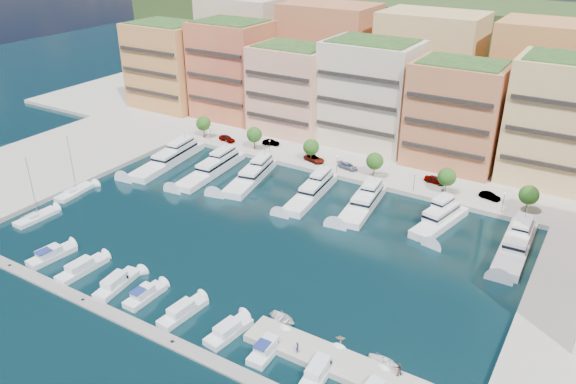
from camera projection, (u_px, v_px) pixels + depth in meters
name	position (u px, v px, depth m)	size (l,w,h in m)	color
ground	(259.00, 237.00, 102.78)	(400.00, 400.00, 0.00)	black
north_quay	(389.00, 136.00, 150.29)	(220.00, 64.00, 2.00)	#9E998E
west_quay	(10.00, 179.00, 125.76)	(34.00, 76.00, 2.00)	#9E998E
hillside	(444.00, 93.00, 187.07)	(240.00, 40.00, 58.00)	#253C18
south_pontoon	(126.00, 321.00, 81.20)	(72.00, 2.20, 0.35)	gray
finger_pier	(356.00, 374.00, 71.84)	(32.00, 5.00, 2.00)	#9E998E
apartment_0	(168.00, 65.00, 166.23)	(22.00, 16.50, 24.80)	#C48448
apartment_1	(232.00, 70.00, 156.99)	(20.00, 16.50, 26.80)	#C77742
apartment_2	(293.00, 89.00, 146.48)	(20.00, 15.50, 22.80)	#EC9E84
apartment_3	(370.00, 94.00, 137.50)	(22.00, 16.50, 25.80)	beige
apartment_4	(456.00, 115.00, 126.08)	(20.00, 15.50, 23.80)	#B36C43
apartment_5	(565.00, 122.00, 116.63)	(22.00, 16.50, 26.80)	#E2B877
backblock_0	(245.00, 46.00, 178.28)	(26.00, 18.00, 30.00)	beige
backblock_1	(329.00, 57.00, 164.20)	(26.00, 18.00, 30.00)	#B36C43
backblock_2	(428.00, 70.00, 150.12)	(26.00, 18.00, 30.00)	#E2B877
backblock_3	(548.00, 86.00, 136.03)	(26.00, 18.00, 30.00)	#C48448
tree_0	(203.00, 123.00, 145.15)	(3.80, 3.80, 5.65)	#473323
tree_1	(254.00, 135.00, 137.64)	(3.80, 3.80, 5.65)	#473323
tree_2	(311.00, 147.00, 130.13)	(3.80, 3.80, 5.65)	#473323
tree_3	(375.00, 161.00, 122.62)	(3.80, 3.80, 5.65)	#473323
tree_4	(447.00, 177.00, 115.10)	(3.80, 3.80, 5.65)	#473323
tree_5	(529.00, 195.00, 107.59)	(3.80, 3.80, 5.65)	#473323
lamppost_0	(210.00, 132.00, 141.91)	(0.30, 0.30, 4.20)	black
lamppost_1	(270.00, 146.00, 133.46)	(0.30, 0.30, 4.20)	black
lamppost_2	(337.00, 161.00, 125.01)	(0.30, 0.30, 4.20)	black
lamppost_3	(414.00, 179.00, 116.56)	(0.30, 0.30, 4.20)	black
lamppost_4	(504.00, 199.00, 108.11)	(0.30, 0.30, 4.20)	black
yacht_0	(171.00, 157.00, 133.70)	(7.62, 24.46, 7.30)	white
yacht_1	(214.00, 168.00, 128.36)	(6.37, 22.88, 7.30)	white
yacht_2	(252.00, 175.00, 124.74)	(8.32, 20.25, 7.30)	white
yacht_3	(313.00, 190.00, 117.50)	(6.08, 20.06, 7.30)	white
yacht_4	(364.00, 203.00, 112.73)	(6.84, 18.61, 7.30)	white
yacht_5	(441.00, 219.00, 106.39)	(7.09, 16.09, 7.30)	white
yacht_6	(516.00, 244.00, 98.29)	(5.12, 19.88, 7.30)	white
cruiser_1	(51.00, 255.00, 96.02)	(3.65, 8.45, 2.66)	silver
cruiser_2	(82.00, 269.00, 92.41)	(3.03, 9.09, 2.55)	silver
cruiser_3	(117.00, 284.00, 88.59)	(3.76, 8.99, 2.55)	silver
cruiser_4	(145.00, 296.00, 85.78)	(2.65, 7.09, 2.66)	silver
cruiser_5	(183.00, 312.00, 82.21)	(3.18, 8.52, 2.55)	silver
cruiser_6	(228.00, 332.00, 78.30)	(3.61, 7.81, 2.55)	silver
cruiser_7	(268.00, 349.00, 75.19)	(2.80, 7.26, 2.66)	silver
cruiser_8	(319.00, 371.00, 71.50)	(3.23, 8.73, 2.55)	silver
sailboat_0	(36.00, 218.00, 108.61)	(3.10, 8.61, 13.20)	white
sailboat_1	(75.00, 192.00, 118.69)	(3.86, 9.54, 13.20)	white
tender_1	(340.00, 338.00, 77.46)	(1.20, 1.39, 0.73)	beige
tender_0	(283.00, 319.00, 81.06)	(3.11, 4.35, 0.90)	silver
tender_3	(397.00, 370.00, 71.98)	(1.25, 1.45, 0.76)	beige
tender_2	(383.00, 362.00, 73.19)	(2.98, 4.17, 0.86)	white
car_0	(227.00, 138.00, 143.66)	(1.90, 4.73, 1.61)	gray
car_1	(271.00, 142.00, 141.29)	(1.48, 4.25, 1.40)	gray
car_2	(314.00, 159.00, 131.69)	(2.46, 5.33, 1.48)	gray
car_3	(348.00, 166.00, 127.79)	(2.00, 4.91, 1.43)	gray
car_4	(435.00, 180.00, 120.94)	(1.86, 4.64, 1.58)	gray
car_5	(490.00, 196.00, 114.03)	(1.48, 4.24, 1.40)	gray
person_0	(297.00, 347.00, 73.69)	(0.57, 0.38, 1.57)	#242C49
person_1	(398.00, 369.00, 69.84)	(0.92, 0.72, 1.89)	#462F2A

